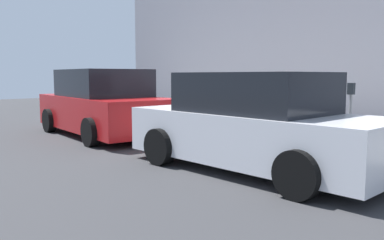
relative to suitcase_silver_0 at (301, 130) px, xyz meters
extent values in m
plane|color=#333335|center=(3.34, 0.62, -0.44)|extent=(40.00, 40.00, 0.00)
cube|color=#ADA89E|center=(3.34, -1.88, -0.37)|extent=(18.00, 5.00, 0.14)
cube|color=#9EA0A8|center=(0.00, 0.00, 0.00)|extent=(0.43, 0.24, 0.59)
cube|color=black|center=(0.00, 0.00, 0.00)|extent=(0.42, 0.07, 0.60)
cylinder|color=gray|center=(-0.18, 0.01, 0.45)|extent=(0.02, 0.02, 0.32)
cylinder|color=gray|center=(0.18, -0.01, 0.45)|extent=(0.02, 0.02, 0.32)
cylinder|color=black|center=(0.00, 0.00, 0.60)|extent=(0.35, 0.05, 0.02)
cylinder|color=black|center=(-0.18, 0.02, -0.27)|extent=(0.05, 0.02, 0.04)
cylinder|color=black|center=(0.18, -0.02, -0.27)|extent=(0.05, 0.02, 0.04)
cube|color=#59601E|center=(0.54, 0.04, 0.06)|extent=(0.47, 0.22, 0.71)
cube|color=black|center=(0.54, 0.04, 0.06)|extent=(0.47, 0.08, 0.73)
cylinder|color=gray|center=(0.34, 0.02, 0.51)|extent=(0.02, 0.02, 0.18)
cylinder|color=gray|center=(0.74, 0.06, 0.51)|extent=(0.02, 0.02, 0.18)
cylinder|color=black|center=(0.54, 0.04, 0.60)|extent=(0.40, 0.06, 0.02)
cylinder|color=black|center=(0.34, 0.02, -0.27)|extent=(0.05, 0.02, 0.04)
cylinder|color=black|center=(0.75, 0.06, -0.27)|extent=(0.05, 0.02, 0.04)
cube|color=#0F606B|center=(1.08, 0.10, 0.05)|extent=(0.43, 0.29, 0.70)
cube|color=black|center=(1.08, 0.10, 0.05)|extent=(0.42, 0.08, 0.71)
cylinder|color=gray|center=(0.91, 0.09, 0.56)|extent=(0.02, 0.02, 0.32)
cylinder|color=gray|center=(1.26, 0.12, 0.56)|extent=(0.02, 0.02, 0.32)
cylinder|color=black|center=(1.08, 0.10, 0.72)|extent=(0.35, 0.05, 0.02)
cylinder|color=black|center=(0.90, 0.09, -0.27)|extent=(0.05, 0.02, 0.04)
cylinder|color=black|center=(1.26, 0.12, -0.27)|extent=(0.05, 0.02, 0.04)
cube|color=black|center=(1.57, 0.04, 0.08)|extent=(0.36, 0.26, 0.74)
cube|color=black|center=(1.57, 0.04, 0.08)|extent=(0.35, 0.06, 0.76)
cylinder|color=gray|center=(1.42, 0.04, 0.58)|extent=(0.02, 0.02, 0.27)
cylinder|color=gray|center=(1.71, 0.03, 0.58)|extent=(0.02, 0.02, 0.27)
cylinder|color=black|center=(1.57, 0.04, 0.71)|extent=(0.28, 0.04, 0.02)
cylinder|color=black|center=(1.42, 0.04, -0.27)|extent=(0.04, 0.02, 0.04)
cylinder|color=black|center=(1.71, 0.03, -0.27)|extent=(0.04, 0.02, 0.04)
cube|color=maroon|center=(2.02, 0.05, -0.02)|extent=(0.34, 0.23, 0.55)
cube|color=black|center=(2.02, 0.05, -0.02)|extent=(0.35, 0.04, 0.56)
cylinder|color=gray|center=(1.88, 0.05, 0.39)|extent=(0.02, 0.02, 0.29)
cylinder|color=gray|center=(2.16, 0.06, 0.39)|extent=(0.02, 0.02, 0.29)
cylinder|color=black|center=(2.02, 0.05, 0.54)|extent=(0.28, 0.03, 0.02)
cylinder|color=black|center=(1.87, 0.05, -0.27)|extent=(0.04, 0.02, 0.04)
cylinder|color=black|center=(2.16, 0.06, -0.27)|extent=(0.04, 0.02, 0.04)
cube|color=navy|center=(2.51, -0.02, 0.05)|extent=(0.43, 0.22, 0.70)
cube|color=black|center=(2.51, -0.02, 0.05)|extent=(0.43, 0.07, 0.71)
cylinder|color=gray|center=(2.33, -0.03, 0.42)|extent=(0.02, 0.02, 0.04)
cylinder|color=gray|center=(2.69, 0.00, 0.42)|extent=(0.02, 0.02, 0.04)
cylinder|color=black|center=(2.51, -0.02, 0.44)|extent=(0.36, 0.05, 0.02)
cylinder|color=black|center=(2.32, -0.03, -0.27)|extent=(0.05, 0.02, 0.04)
cylinder|color=black|center=(2.69, 0.00, -0.27)|extent=(0.05, 0.02, 0.04)
cylinder|color=#99999E|center=(3.48, 0.04, -0.02)|extent=(0.20, 0.20, 0.56)
sphere|color=#99999E|center=(3.48, 0.04, 0.31)|extent=(0.21, 0.21, 0.21)
cylinder|color=#99999E|center=(3.63, 0.04, 0.01)|extent=(0.09, 0.10, 0.09)
cylinder|color=#99999E|center=(3.33, 0.04, 0.01)|extent=(0.09, 0.10, 0.09)
cylinder|color=brown|center=(4.25, 0.19, 0.07)|extent=(0.12, 0.12, 0.74)
cylinder|color=slate|center=(-0.95, -0.21, 0.23)|extent=(0.05, 0.05, 1.05)
cube|color=#1E2328|center=(-0.95, -0.21, 0.86)|extent=(0.12, 0.09, 0.22)
cube|color=silver|center=(-0.55, 2.08, 0.13)|extent=(4.51, 1.96, 0.78)
cube|color=black|center=(-0.55, 2.08, 0.84)|extent=(2.38, 1.70, 0.64)
cylinder|color=black|center=(0.77, 3.02, -0.12)|extent=(0.65, 0.26, 0.64)
cylinder|color=black|center=(0.87, 1.29, -0.12)|extent=(0.65, 0.26, 0.64)
cylinder|color=black|center=(-1.97, 2.87, -0.12)|extent=(0.65, 0.26, 0.64)
cylinder|color=black|center=(-1.87, 1.13, -0.12)|extent=(0.65, 0.26, 0.64)
cube|color=#AD1619|center=(4.60, 2.08, 0.16)|extent=(4.72, 2.16, 0.84)
cube|color=black|center=(4.60, 2.08, 0.92)|extent=(2.50, 1.88, 0.69)
cylinder|color=black|center=(6.08, 2.95, -0.12)|extent=(0.65, 0.26, 0.64)
cylinder|color=black|center=(5.97, 1.04, -0.12)|extent=(0.65, 0.26, 0.64)
cylinder|color=black|center=(3.23, 3.11, -0.12)|extent=(0.65, 0.26, 0.64)
cylinder|color=black|center=(3.12, 1.20, -0.12)|extent=(0.65, 0.26, 0.64)
camera|label=1|loc=(-4.90, 7.04, 1.11)|focal=37.90mm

